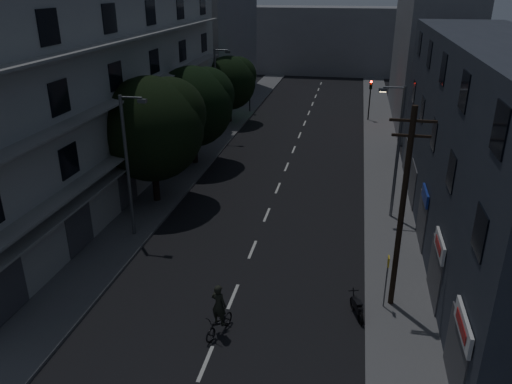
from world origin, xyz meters
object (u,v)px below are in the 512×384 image
(utility_pole, at_px, (402,208))
(motorcycle, at_px, (357,308))
(bus_stop_sign, at_px, (387,273))
(cyclist, at_px, (219,317))

(utility_pole, xyz_separation_m, motorcycle, (-1.50, -1.06, -4.44))
(bus_stop_sign, bearing_deg, utility_pole, 45.78)
(utility_pole, xyz_separation_m, bus_stop_sign, (-0.33, -0.34, -2.98))
(motorcycle, bearing_deg, bus_stop_sign, 13.01)
(bus_stop_sign, height_order, motorcycle, bus_stop_sign)
(motorcycle, height_order, cyclist, cyclist)
(utility_pole, height_order, motorcycle, utility_pole)
(bus_stop_sign, relative_size, motorcycle, 1.56)
(utility_pole, bearing_deg, motorcycle, -144.68)
(cyclist, bearing_deg, bus_stop_sign, 43.51)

